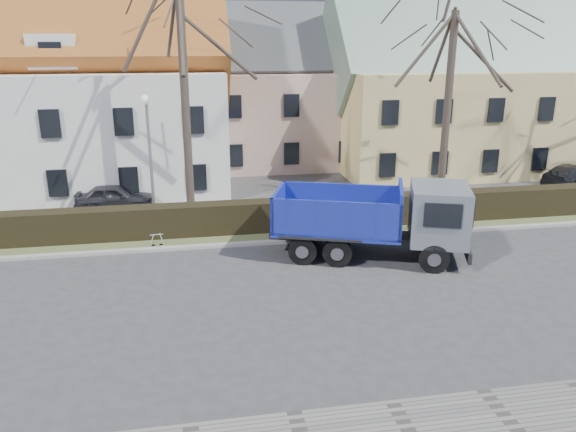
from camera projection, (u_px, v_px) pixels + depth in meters
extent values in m
plane|color=#373739|center=(259.00, 295.00, 17.87)|extent=(120.00, 120.00, 0.00)
cube|color=#98958F|center=(244.00, 244.00, 22.17)|extent=(80.00, 0.30, 0.12)
cube|color=#4E5932|center=(240.00, 231.00, 23.67)|extent=(80.00, 3.00, 0.10)
cube|color=black|center=(240.00, 219.00, 23.30)|extent=(60.00, 0.90, 1.30)
imported|color=#26272C|center=(115.00, 197.00, 26.57)|extent=(3.70, 1.68, 1.23)
imported|color=black|center=(572.00, 175.00, 30.82)|extent=(4.53, 3.31, 1.22)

